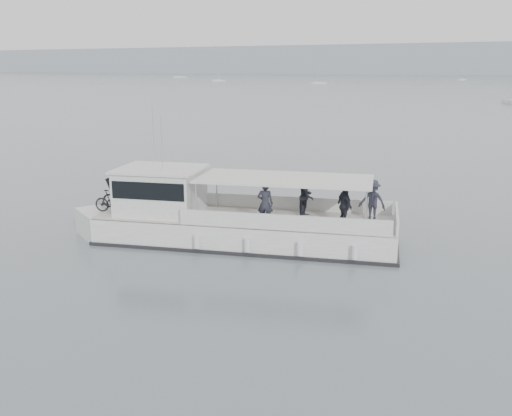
% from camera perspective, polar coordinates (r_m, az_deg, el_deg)
% --- Properties ---
extents(ground, '(1400.00, 1400.00, 0.00)m').
position_cam_1_polar(ground, '(28.97, -8.52, -0.79)').
color(ground, '#535E62').
rests_on(ground, ground).
extents(tour_boat, '(14.26, 6.40, 5.97)m').
position_cam_1_polar(tour_boat, '(24.32, -3.92, -1.14)').
color(tour_boat, white).
rests_on(tour_boat, ground).
extents(moored_fleet, '(428.10, 330.29, 10.69)m').
position_cam_1_polar(moored_fleet, '(226.41, 15.34, 11.71)').
color(moored_fleet, white).
rests_on(moored_fleet, ground).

